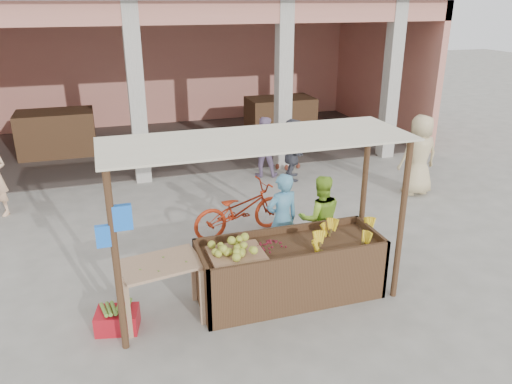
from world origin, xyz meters
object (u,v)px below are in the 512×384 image
object	(u,v)px
side_table	(161,272)
red_crate	(118,320)
vendor_blue	(282,217)
vendor_green	(320,216)
motorcycle	(240,208)
fruit_stall	(290,272)

from	to	relation	value
side_table	red_crate	xyz separation A→B (m)	(-0.62, -0.07, -0.56)
vendor_blue	vendor_green	bearing A→B (deg)	163.85
motorcycle	vendor_blue	bearing A→B (deg)	-175.58
vendor_blue	red_crate	bearing A→B (deg)	10.67
vendor_blue	vendor_green	distance (m)	0.63
side_table	vendor_green	bearing A→B (deg)	8.30
fruit_stall	vendor_blue	bearing A→B (deg)	76.19
red_crate	vendor_green	xyz separation A→B (m)	(3.28, 0.94, 0.63)
fruit_stall	red_crate	size ratio (longest dim) A/B	4.86
fruit_stall	vendor_green	distance (m)	1.29
side_table	motorcycle	xyz separation A→B (m)	(1.70, 2.17, -0.20)
red_crate	motorcycle	bearing A→B (deg)	56.77
motorcycle	fruit_stall	bearing A→B (deg)	171.85
red_crate	vendor_blue	distance (m)	2.92
vendor_green	red_crate	bearing A→B (deg)	26.53
fruit_stall	vendor_blue	distance (m)	1.07
fruit_stall	motorcycle	bearing A→B (deg)	92.68
fruit_stall	vendor_blue	size ratio (longest dim) A/B	1.58
side_table	motorcycle	distance (m)	2.77
fruit_stall	vendor_green	xyz separation A→B (m)	(0.86, 0.89, 0.37)
fruit_stall	vendor_blue	world-z (taller)	vendor_blue
vendor_blue	motorcycle	xyz separation A→B (m)	(-0.34, 1.24, -0.32)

